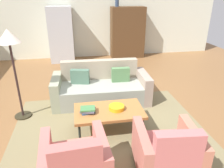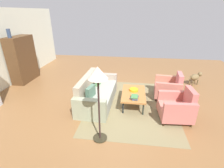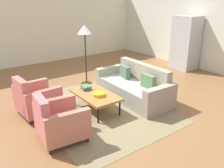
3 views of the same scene
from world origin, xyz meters
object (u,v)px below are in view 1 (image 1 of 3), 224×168
(cabinet, at_px, (127,33))
(vase_tall, at_px, (117,2))
(couch, at_px, (101,88))
(book_stack, at_px, (88,110))
(refrigerator, at_px, (61,35))
(fruit_bowl, at_px, (117,107))
(floor_lamp, at_px, (10,45))
(armchair_right, at_px, (168,155))
(armchair_left, at_px, (76,166))
(coffee_table, at_px, (109,112))

(cabinet, relative_size, vase_tall, 5.84)
(cabinet, bearing_deg, couch, -112.99)
(book_stack, height_order, refrigerator, refrigerator)
(fruit_bowl, xyz_separation_m, floor_lamp, (-1.76, 0.72, 1.01))
(armchair_right, bearing_deg, armchair_left, -174.34)
(coffee_table, distance_m, floor_lamp, 2.08)
(cabinet, distance_m, floor_lamp, 4.86)
(couch, relative_size, coffee_table, 1.77)
(cabinet, bearing_deg, armchair_left, -109.48)
(armchair_right, height_order, vase_tall, vase_tall)
(couch, xyz_separation_m, refrigerator, (-0.96, 3.20, 0.64))
(armchair_left, distance_m, refrigerator, 5.59)
(couch, height_order, coffee_table, couch)
(armchair_right, xyz_separation_m, cabinet, (0.81, 5.65, 0.56))
(couch, distance_m, armchair_left, 2.43)
(couch, bearing_deg, book_stack, 74.93)
(vase_tall, xyz_separation_m, floor_lamp, (-2.63, -3.76, -0.51))
(armchair_right, height_order, fruit_bowl, armchair_right)
(armchair_right, distance_m, refrigerator, 5.79)
(coffee_table, xyz_separation_m, book_stack, (-0.37, -0.02, 0.08))
(armchair_left, height_order, book_stack, armchair_left)
(couch, xyz_separation_m, book_stack, (-0.37, -1.21, 0.16))
(couch, relative_size, armchair_right, 2.42)
(couch, height_order, floor_lamp, floor_lamp)
(vase_tall, distance_m, floor_lamp, 4.62)
(armchair_right, bearing_deg, cabinet, 87.49)
(couch, xyz_separation_m, fruit_bowl, (0.13, -1.19, 0.15))
(armchair_right, bearing_deg, coffee_table, 122.62)
(refrigerator, height_order, floor_lamp, refrigerator)
(coffee_table, xyz_separation_m, cabinet, (1.40, 4.49, 0.53))
(book_stack, xyz_separation_m, vase_tall, (1.37, 4.51, 1.50))
(fruit_bowl, relative_size, refrigerator, 0.15)
(cabinet, xyz_separation_m, floor_lamp, (-3.03, -3.77, 0.54))
(coffee_table, height_order, fruit_bowl, fruit_bowl)
(book_stack, height_order, cabinet, cabinet)
(floor_lamp, bearing_deg, coffee_table, -24.02)
(armchair_left, relative_size, refrigerator, 0.48)
(coffee_table, xyz_separation_m, refrigerator, (-0.95, 4.38, 0.56))
(fruit_bowl, distance_m, vase_tall, 4.81)
(armchair_left, distance_m, book_stack, 1.17)
(coffee_table, distance_m, fruit_bowl, 0.15)
(armchair_left, distance_m, fruit_bowl, 1.38)
(cabinet, relative_size, refrigerator, 0.97)
(armchair_right, height_order, book_stack, armchair_right)
(armchair_left, relative_size, vase_tall, 2.86)
(coffee_table, distance_m, refrigerator, 4.52)
(couch, xyz_separation_m, coffee_table, (-0.00, -1.19, 0.08))
(couch, bearing_deg, armchair_right, 106.04)
(couch, relative_size, floor_lamp, 1.24)
(cabinet, height_order, floor_lamp, cabinet)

